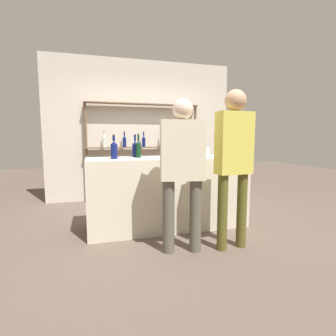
# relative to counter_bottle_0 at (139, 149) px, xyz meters

# --- Properties ---
(ground_plane) EXTENTS (16.00, 16.00, 0.00)m
(ground_plane) POSITION_rel_counter_bottle_0_xyz_m (0.40, -0.08, -1.11)
(ground_plane) COLOR brown
(bar_counter) EXTENTS (2.19, 0.68, 0.99)m
(bar_counter) POSITION_rel_counter_bottle_0_xyz_m (0.40, -0.08, -0.62)
(bar_counter) COLOR beige
(bar_counter) RESTS_ON ground_plane
(back_wall) EXTENTS (3.79, 0.12, 2.80)m
(back_wall) POSITION_rel_counter_bottle_0_xyz_m (0.40, 1.86, 0.29)
(back_wall) COLOR beige
(back_wall) RESTS_ON ground_plane
(back_shelf) EXTENTS (2.27, 0.18, 1.92)m
(back_shelf) POSITION_rel_counter_bottle_0_xyz_m (0.40, 1.68, 0.16)
(back_shelf) COLOR brown
(back_shelf) RESTS_ON ground_plane
(counter_bottle_0) EXTENTS (0.07, 0.07, 0.32)m
(counter_bottle_0) POSITION_rel_counter_bottle_0_xyz_m (0.00, 0.00, 0.00)
(counter_bottle_0) COLOR black
(counter_bottle_0) RESTS_ON bar_counter
(counter_bottle_1) EXTENTS (0.08, 0.08, 0.34)m
(counter_bottle_1) POSITION_rel_counter_bottle_0_xyz_m (0.67, -0.02, 0.01)
(counter_bottle_1) COLOR black
(counter_bottle_1) RESTS_ON bar_counter
(counter_bottle_2) EXTENTS (0.09, 0.09, 0.32)m
(counter_bottle_2) POSITION_rel_counter_bottle_0_xyz_m (-0.34, -0.13, -0.00)
(counter_bottle_2) COLOR #0F1956
(counter_bottle_2) RESTS_ON bar_counter
(counter_bottle_3) EXTENTS (0.08, 0.08, 0.32)m
(counter_bottle_3) POSITION_rel_counter_bottle_0_xyz_m (-0.03, 0.12, -0.00)
(counter_bottle_3) COLOR #0F1956
(counter_bottle_3) RESTS_ON bar_counter
(wine_glass) EXTENTS (0.08, 0.08, 0.15)m
(wine_glass) POSITION_rel_counter_bottle_0_xyz_m (0.56, -0.31, -0.01)
(wine_glass) COLOR silver
(wine_glass) RESTS_ON bar_counter
(cork_jar) EXTENTS (0.13, 0.13, 0.13)m
(cork_jar) POSITION_rel_counter_bottle_0_xyz_m (0.95, -0.08, -0.06)
(cork_jar) COLOR silver
(cork_jar) RESTS_ON bar_counter
(customer_right) EXTENTS (0.42, 0.23, 1.78)m
(customer_right) POSITION_rel_counter_bottle_0_xyz_m (0.89, -0.97, -0.04)
(customer_right) COLOR brown
(customer_right) RESTS_ON ground_plane
(customer_center) EXTENTS (0.50, 0.29, 1.67)m
(customer_center) POSITION_rel_counter_bottle_0_xyz_m (0.32, -0.90, -0.14)
(customer_center) COLOR #575347
(customer_center) RESTS_ON ground_plane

